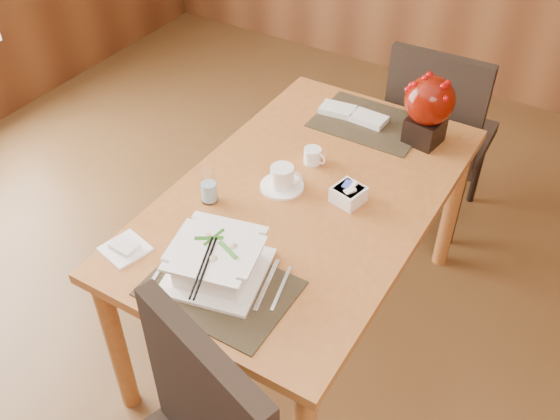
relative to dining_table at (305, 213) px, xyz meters
The scene contains 12 objects.
dining_table is the anchor object (origin of this frame).
placemat_near 0.56m from the dining_table, 90.00° to the right, with size 0.45×0.33×0.01m, color black.
placemat_far 0.56m from the dining_table, 90.00° to the left, with size 0.45×0.33×0.01m, color black.
soup_setting 0.53m from the dining_table, 94.80° to the right, with size 0.36×0.36×0.12m.
coffee_cup 0.17m from the dining_table, behind, with size 0.16×0.16×0.09m.
water_glass 0.39m from the dining_table, 142.36° to the right, with size 0.06×0.06×0.14m, color silver.
creamer_jug 0.23m from the dining_table, 112.21° to the left, with size 0.09×0.09×0.06m, color white, non-canonical shape.
sugar_caddy 0.20m from the dining_table, 14.25° to the left, with size 0.10×0.10×0.06m, color white.
berry_decor 0.65m from the dining_table, 65.56° to the left, with size 0.20×0.20×0.29m.
napkins_far 0.57m from the dining_table, 96.97° to the left, with size 0.29×0.10×0.03m, color white, non-canonical shape.
bread_plate 0.69m from the dining_table, 122.94° to the right, with size 0.14×0.14×0.01m, color white.
far_chair 0.96m from the dining_table, 78.56° to the left, with size 0.48×0.48×1.00m.
Camera 1 is at (0.83, -0.97, 2.21)m, focal length 40.00 mm.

